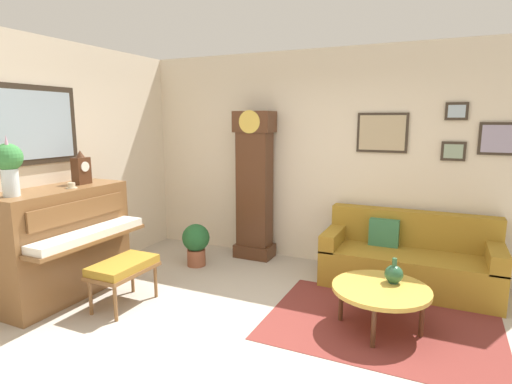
# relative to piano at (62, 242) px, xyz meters

# --- Properties ---
(ground_plane) EXTENTS (6.40, 6.00, 0.10)m
(ground_plane) POSITION_rel_piano_xyz_m (2.23, -0.11, -0.65)
(ground_plane) COLOR #B2A899
(wall_left) EXTENTS (0.13, 4.90, 2.80)m
(wall_left) POSITION_rel_piano_xyz_m (-0.37, -0.11, 0.81)
(wall_left) COLOR beige
(wall_left) RESTS_ON ground_plane
(wall_back) EXTENTS (5.30, 0.13, 2.80)m
(wall_back) POSITION_rel_piano_xyz_m (2.25, 2.29, 0.80)
(wall_back) COLOR beige
(wall_back) RESTS_ON ground_plane
(area_rug) EXTENTS (2.10, 1.50, 0.01)m
(area_rug) POSITION_rel_piano_xyz_m (3.26, 0.73, -0.60)
(area_rug) COLOR maroon
(area_rug) RESTS_ON ground_plane
(piano) EXTENTS (0.87, 1.44, 1.19)m
(piano) POSITION_rel_piano_xyz_m (0.00, 0.00, 0.00)
(piano) COLOR brown
(piano) RESTS_ON ground_plane
(piano_bench) EXTENTS (0.42, 0.70, 0.48)m
(piano_bench) POSITION_rel_piano_xyz_m (0.78, 0.06, -0.20)
(piano_bench) COLOR brown
(piano_bench) RESTS_ON ground_plane
(grandfather_clock) EXTENTS (0.52, 0.34, 2.03)m
(grandfather_clock) POSITION_rel_piano_xyz_m (1.35, 2.03, 0.36)
(grandfather_clock) COLOR #4C2B19
(grandfather_clock) RESTS_ON ground_plane
(couch) EXTENTS (1.90, 0.80, 0.84)m
(couch) POSITION_rel_piano_xyz_m (3.40, 1.85, -0.29)
(couch) COLOR olive
(couch) RESTS_ON ground_plane
(coffee_table) EXTENTS (0.88, 0.88, 0.40)m
(coffee_table) POSITION_rel_piano_xyz_m (3.25, 0.68, -0.23)
(coffee_table) COLOR gold
(coffee_table) RESTS_ON ground_plane
(mantel_clock) EXTENTS (0.13, 0.18, 0.38)m
(mantel_clock) POSITION_rel_piano_xyz_m (0.00, 0.33, 0.76)
(mantel_clock) COLOR #4C2B19
(mantel_clock) RESTS_ON piano
(flower_vase) EXTENTS (0.26, 0.26, 0.58)m
(flower_vase) POSITION_rel_piano_xyz_m (0.00, -0.51, 0.90)
(flower_vase) COLOR silver
(flower_vase) RESTS_ON piano
(teacup) EXTENTS (0.12, 0.12, 0.06)m
(teacup) POSITION_rel_piano_xyz_m (0.13, 0.06, 0.61)
(teacup) COLOR beige
(teacup) RESTS_ON piano
(green_jug) EXTENTS (0.17, 0.17, 0.24)m
(green_jug) POSITION_rel_piano_xyz_m (3.34, 0.83, -0.11)
(green_jug) COLOR #234C33
(green_jug) RESTS_ON coffee_table
(potted_plant) EXTENTS (0.36, 0.36, 0.56)m
(potted_plant) POSITION_rel_piano_xyz_m (0.80, 1.38, -0.28)
(potted_plant) COLOR #935138
(potted_plant) RESTS_ON ground_plane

